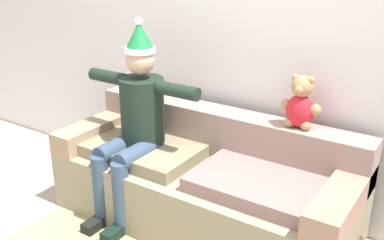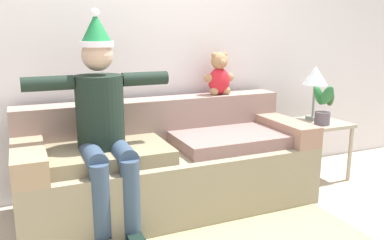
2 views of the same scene
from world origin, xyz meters
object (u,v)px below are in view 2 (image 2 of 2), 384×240
(teddy_bear, at_px, (219,76))
(potted_plant, at_px, (324,105))
(person_seated, at_px, (103,120))
(table_lamp, at_px, (315,78))
(side_table, at_px, (319,131))
(couch, at_px, (168,165))

(teddy_bear, bearing_deg, potted_plant, -21.91)
(person_seated, height_order, table_lamp, person_seated)
(side_table, bearing_deg, person_seated, -174.74)
(table_lamp, xyz_separation_m, potted_plant, (-0.06, -0.21, -0.22))
(person_seated, distance_m, potted_plant, 2.03)
(person_seated, distance_m, teddy_bear, 1.24)
(teddy_bear, distance_m, side_table, 1.13)
(couch, distance_m, side_table, 1.56)
(teddy_bear, xyz_separation_m, table_lamp, (0.95, -0.15, -0.05))
(side_table, xyz_separation_m, potted_plant, (-0.06, -0.11, 0.27))
(person_seated, bearing_deg, teddy_bear, 21.25)
(teddy_bear, relative_size, potted_plant, 0.98)
(person_seated, xyz_separation_m, table_lamp, (2.09, 0.29, 0.16))
(teddy_bear, distance_m, potted_plant, 1.00)
(side_table, height_order, potted_plant, potted_plant)
(side_table, bearing_deg, teddy_bear, 165.42)
(teddy_bear, xyz_separation_m, potted_plant, (0.90, -0.36, -0.28))
(couch, xyz_separation_m, teddy_bear, (0.60, 0.28, 0.67))
(couch, bearing_deg, potted_plant, -3.05)
(table_lamp, height_order, potted_plant, table_lamp)
(teddy_bear, relative_size, side_table, 0.70)
(side_table, xyz_separation_m, table_lamp, (-0.00, 0.10, 0.50))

